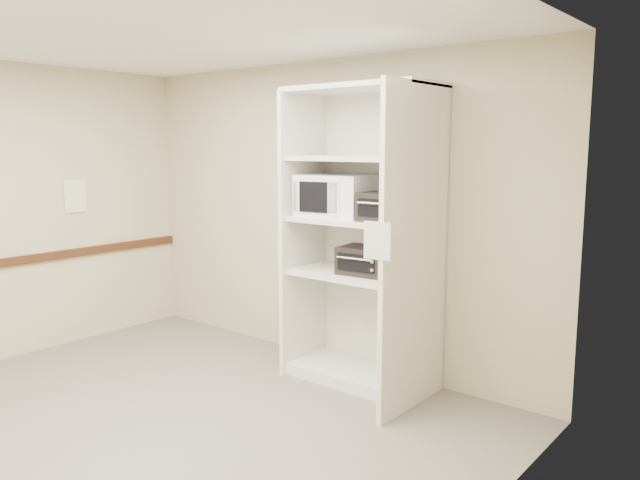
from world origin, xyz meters
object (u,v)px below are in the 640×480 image
Objects in this scene: toaster_oven_lower at (365,261)px; microwave at (336,196)px; shelving_unit at (366,248)px; toaster_oven_upper at (386,207)px.

microwave is at bearing 173.38° from toaster_oven_lower.
shelving_unit reaches higher than toaster_oven_upper.
toaster_oven_lower is at bearing -68.91° from shelving_unit.
microwave is 0.60m from toaster_oven_lower.
toaster_oven_lower is (0.00, -0.01, -0.10)m from shelving_unit.
toaster_oven_upper is at bearing -16.46° from toaster_oven_lower.
toaster_oven_upper is 0.96× the size of toaster_oven_lower.
microwave is at bearing -178.90° from shelving_unit.
shelving_unit is at bearing 105.77° from toaster_oven_lower.
shelving_unit is 6.25× the size of toaster_oven_upper.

